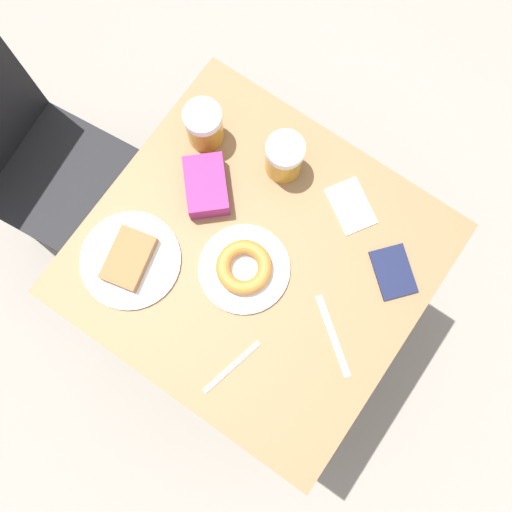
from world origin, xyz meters
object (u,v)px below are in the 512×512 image
at_px(plate_with_cake, 130,259).
at_px(blue_pouch, 206,186).
at_px(plate_with_donut, 244,268).
at_px(fork, 232,367).
at_px(chair, 20,151).
at_px(napkin_folded, 351,206).
at_px(beer_mug_center, 284,157).
at_px(knife, 333,336).
at_px(passport_near_edge, 393,272).
at_px(beer_mug_left, 204,126).

relative_size(plate_with_cake, blue_pouch, 1.41).
distance_m(plate_with_donut, fork, 0.24).
height_order(chair, plate_with_cake, chair).
bearing_deg(napkin_folded, plate_with_donut, 155.95).
bearing_deg(beer_mug_center, knife, -130.34).
bearing_deg(napkin_folded, passport_near_edge, -115.17).
bearing_deg(plate_with_cake, beer_mug_center, -22.19).
relative_size(chair, beer_mug_left, 7.78).
distance_m(plate_with_donut, blue_pouch, 0.23).
distance_m(chair, plate_with_donut, 0.81).
xyz_separation_m(beer_mug_center, knife, (-0.29, -0.34, -0.06)).
relative_size(plate_with_cake, plate_with_donut, 1.10).
height_order(passport_near_edge, blue_pouch, blue_pouch).
height_order(beer_mug_center, passport_near_edge, beer_mug_center).
distance_m(napkin_folded, knife, 0.33).
bearing_deg(blue_pouch, knife, -105.27).
bearing_deg(passport_near_edge, napkin_folded, 64.83).
height_order(plate_with_donut, beer_mug_center, beer_mug_center).
bearing_deg(beer_mug_left, blue_pouch, -143.16).
distance_m(plate_with_cake, beer_mug_center, 0.45).
bearing_deg(blue_pouch, fork, -136.68).
distance_m(beer_mug_center, fork, 0.52).
bearing_deg(chair, plate_with_cake, -105.08).
height_order(plate_with_donut, napkin_folded, plate_with_donut).
xyz_separation_m(fork, passport_near_edge, (0.41, -0.19, 0.00)).
height_order(plate_with_donut, passport_near_edge, plate_with_donut).
height_order(knife, passport_near_edge, passport_near_edge).
bearing_deg(plate_with_cake, knife, -75.76).
bearing_deg(beer_mug_center, plate_with_donut, -165.39).
relative_size(chair, beer_mug_center, 7.78).
height_order(plate_with_cake, knife, plate_with_cake).
xyz_separation_m(plate_with_donut, passport_near_edge, (0.20, -0.30, -0.01)).
bearing_deg(plate_with_cake, passport_near_edge, -57.84).
height_order(beer_mug_left, napkin_folded, beer_mug_left).
bearing_deg(blue_pouch, beer_mug_left, 36.84).
distance_m(chair, blue_pouch, 0.65).
xyz_separation_m(passport_near_edge, blue_pouch, (-0.09, 0.50, 0.03)).
bearing_deg(plate_with_donut, plate_with_cake, 120.22).
height_order(chair, beer_mug_center, chair).
bearing_deg(plate_with_donut, passport_near_edge, -56.35).
xyz_separation_m(plate_with_cake, napkin_folded, (0.43, -0.37, -0.01)).
bearing_deg(beer_mug_left, beer_mug_center, -78.18).
distance_m(napkin_folded, fork, 0.49).
distance_m(plate_with_cake, beer_mug_left, 0.38).
distance_m(beer_mug_center, napkin_folded, 0.21).
distance_m(plate_with_donut, beer_mug_center, 0.29).
distance_m(passport_near_edge, blue_pouch, 0.51).
relative_size(chair, fork, 5.64).
bearing_deg(fork, knife, -38.42).
distance_m(chair, beer_mug_center, 0.83).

